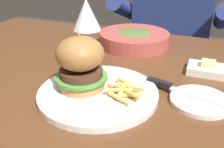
% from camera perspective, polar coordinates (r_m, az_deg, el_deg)
% --- Properties ---
extents(dining_table, '(1.38, 0.88, 0.74)m').
position_cam_1_polar(dining_table, '(0.67, 0.08, -7.61)').
color(dining_table, '#56331C').
rests_on(dining_table, ground).
extents(main_plate, '(0.27, 0.27, 0.01)m').
position_cam_1_polar(main_plate, '(0.56, -3.07, -4.35)').
color(main_plate, white).
rests_on(main_plate, dining_table).
extents(burger_sandwich, '(0.12, 0.12, 0.13)m').
position_cam_1_polar(burger_sandwich, '(0.55, -7.20, 2.54)').
color(burger_sandwich, '#B78447').
rests_on(burger_sandwich, main_plate).
extents(fries_pile, '(0.09, 0.09, 0.02)m').
position_cam_1_polar(fries_pile, '(0.53, 2.74, -3.82)').
color(fries_pile, gold).
rests_on(fries_pile, main_plate).
extents(wine_glass, '(0.08, 0.08, 0.18)m').
position_cam_1_polar(wine_glass, '(0.71, -5.83, 13.05)').
color(wine_glass, silver).
rests_on(wine_glass, dining_table).
extents(bread_plate, '(0.13, 0.13, 0.01)m').
position_cam_1_polar(bread_plate, '(0.56, 19.49, -5.79)').
color(bread_plate, white).
rests_on(bread_plate, dining_table).
extents(table_knife, '(0.19, 0.07, 0.01)m').
position_cam_1_polar(table_knife, '(0.57, 15.01, -3.60)').
color(table_knife, silver).
rests_on(table_knife, bread_plate).
extents(butter_dish, '(0.10, 0.07, 0.04)m').
position_cam_1_polar(butter_dish, '(0.70, 20.96, 1.05)').
color(butter_dish, white).
rests_on(butter_dish, dining_table).
extents(soup_bowl, '(0.24, 0.24, 0.05)m').
position_cam_1_polar(soup_bowl, '(0.86, 5.08, 8.16)').
color(soup_bowl, '#B24C42').
rests_on(soup_bowl, dining_table).
extents(diner_person, '(0.51, 0.36, 1.18)m').
position_cam_1_polar(diner_person, '(1.33, 12.94, 4.97)').
color(diner_person, '#282833').
rests_on(diner_person, ground).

